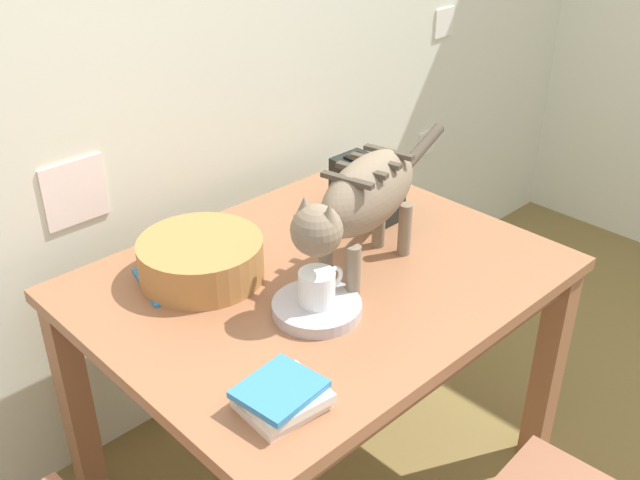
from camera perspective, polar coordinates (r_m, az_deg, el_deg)
The scene contains 9 objects.
wall_rear at distance 2.19m, azimuth -10.84°, elevation 16.00°, with size 4.72×0.11×2.50m.
dining_table at distance 1.95m, azimuth 0.00°, elevation -4.84°, with size 1.18×0.92×0.73m.
cat at distance 1.79m, azimuth 3.35°, elevation 3.20°, with size 0.67×0.22×0.32m.
saucer_bowl at distance 1.75m, azimuth -0.25°, elevation -5.30°, with size 0.22×0.22×0.03m, color #B8B0B4.
coffee_mug at distance 1.72m, azimuth -0.17°, elevation -3.68°, with size 0.13×0.09×0.08m.
magazine at distance 1.92m, azimuth -9.69°, elevation -2.61°, with size 0.28×0.19×0.01m, color #2D7EC4.
book_stack at distance 1.49m, azimuth -2.97°, elevation -12.10°, with size 0.18×0.16×0.05m.
wicker_basket at distance 1.89m, azimuth -9.24°, elevation -1.43°, with size 0.32×0.32×0.11m.
toaster at distance 2.16m, azimuth 3.67°, elevation 3.98°, with size 0.12×0.20×0.18m.
Camera 1 is at (-1.17, -0.11, 1.74)m, focal length 41.11 mm.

